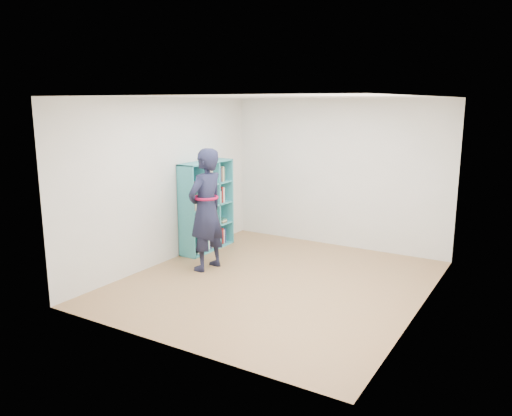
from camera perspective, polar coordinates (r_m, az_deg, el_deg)
The scene contains 9 objects.
floor at distance 7.24m, azimuth 2.25°, elevation -8.47°, with size 4.50×4.50×0.00m, color #9B7146.
ceiling at distance 6.78m, azimuth 2.44°, elevation 12.57°, with size 4.50×4.50×0.00m, color white.
wall_left at distance 8.04m, azimuth -10.28°, elevation 3.00°, with size 0.02×4.50×2.60m, color silver.
wall_right at distance 6.21m, azimuth 18.75°, elevation -0.10°, with size 0.02×4.50×2.60m, color silver.
wall_back at distance 8.91m, azimuth 9.33°, elevation 3.91°, with size 4.00×0.02×2.60m, color silver.
wall_front at distance 5.08m, azimuth -9.97°, elevation -2.23°, with size 4.00×0.02×2.60m, color silver.
bookshelf at distance 8.67m, azimuth -5.81°, elevation 0.11°, with size 0.34×1.16×1.55m.
person at distance 7.59m, azimuth -5.73°, elevation -0.19°, with size 0.51×0.72×1.87m.
smartphone at distance 7.72m, azimuth -6.14°, elevation 0.93°, with size 0.01×0.10×0.13m.
Camera 1 is at (3.25, -5.95, 2.54)m, focal length 35.00 mm.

